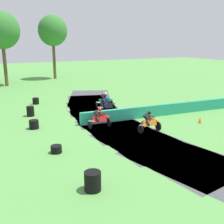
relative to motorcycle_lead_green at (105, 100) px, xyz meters
The scene contains 15 objects.
ground_plane 4.56m from the motorcycle_lead_green, 112.84° to the right, with size 120.00×120.00×0.00m, color #569947.
track_asphalt 4.39m from the motorcycle_lead_green, 103.74° to the right, with size 8.17×27.40×0.01m.
safety_barrier 5.96m from the motorcycle_lead_green, 49.92° to the right, with size 0.30×15.44×0.90m, color #239375.
motorcycle_lead_green is the anchor object (origin of this frame).
motorcycle_chase_black 1.80m from the motorcycle_lead_green, 110.11° to the right, with size 1.70×0.91×1.42m.
motorcycle_trailing_red 5.72m from the motorcycle_lead_green, 118.98° to the right, with size 1.70×0.91×1.42m.
motorcycle_fourth_orange 7.30m from the motorcycle_lead_green, 91.57° to the right, with size 1.68×0.83×1.43m.
tire_stack_near 6.76m from the motorcycle_lead_green, 141.81° to the left, with size 0.59×0.59×0.60m.
tire_stack_mid_a 6.56m from the motorcycle_lead_green, behind, with size 0.59×0.59×0.80m.
tire_stack_mid_b 7.71m from the motorcycle_lead_green, 154.58° to the right, with size 0.64×0.64×0.60m.
tire_stack_far 10.50m from the motorcycle_lead_green, 129.87° to the right, with size 0.59×0.59×0.40m.
tire_stack_extra_a 14.00m from the motorcycle_lead_green, 117.41° to the right, with size 0.68×0.68×0.80m.
traffic_cone 8.53m from the motorcycle_lead_green, 61.09° to the right, with size 0.28×0.28×0.44m, color orange.
tree_far_right 19.16m from the motorcycle_lead_green, 111.13° to the left, with size 4.51×4.51×9.50m.
tree_mid_rise 22.02m from the motorcycle_lead_green, 86.85° to the left, with size 4.39×4.39×9.62m.
Camera 1 is at (-8.41, -17.36, 5.83)m, focal length 43.58 mm.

